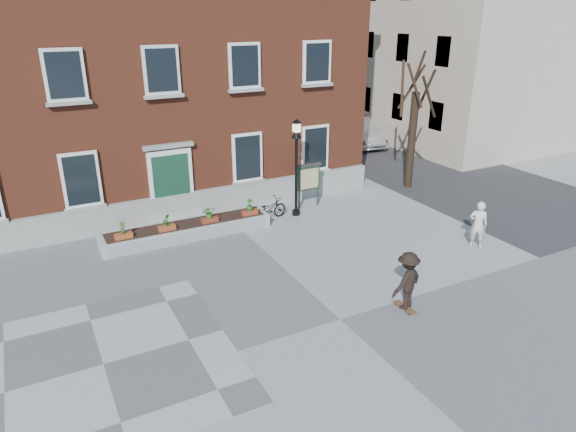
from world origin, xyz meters
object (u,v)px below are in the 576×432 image
bicycle (268,209)px  skateboarder (407,281)px  bystander (478,225)px  notice_board (309,178)px  parked_car (358,132)px  lamp_post (296,154)px

bicycle → skateboarder: size_ratio=0.97×
bystander → notice_board: notice_board is taller
parked_car → notice_board: notice_board is taller
lamp_post → skateboarder: bearing=-95.2°
lamp_post → notice_board: bearing=33.0°
bystander → skateboarder: size_ratio=0.98×
bicycle → parked_car: bearing=-61.6°
bicycle → parked_car: (10.21, 8.55, 0.37)m
skateboarder → bystander: bearing=22.9°
lamp_post → notice_board: size_ratio=2.10×
parked_car → bystander: bearing=-99.5°
notice_board → skateboarder: size_ratio=1.07×
bystander → parked_car: bearing=-63.3°
bystander → skateboarder: (-4.85, -2.05, 0.05)m
lamp_post → notice_board: (0.92, 0.60, -1.28)m
parked_car → notice_board: size_ratio=2.63×
notice_board → bystander: bearing=-62.5°
bystander → lamp_post: lamp_post is taller
bystander → lamp_post: size_ratio=0.43×
notice_board → skateboarder: bearing=-101.1°
parked_car → bystander: size_ratio=2.89×
notice_board → bicycle: bearing=-165.6°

